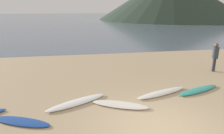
% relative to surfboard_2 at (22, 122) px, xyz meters
% --- Properties ---
extents(ground_plane, '(120.00, 120.00, 0.20)m').
position_rel_surfboard_2_xyz_m(ground_plane, '(4.12, 8.81, -0.13)').
color(ground_plane, tan).
rests_on(ground_plane, ground).
extents(ocean_water, '(140.00, 100.00, 0.01)m').
position_rel_surfboard_2_xyz_m(ocean_water, '(4.12, 59.37, -0.03)').
color(ocean_water, slate).
rests_on(ocean_water, ground).
extents(surfboard_2, '(2.03, 1.28, 0.07)m').
position_rel_surfboard_2_xyz_m(surfboard_2, '(0.00, 0.00, 0.00)').
color(surfboard_2, '#1E479E').
rests_on(surfboard_2, ground).
extents(surfboard_3, '(2.43, 1.60, 0.09)m').
position_rel_surfboard_2_xyz_m(surfboard_3, '(1.75, 1.06, 0.01)').
color(surfboard_3, white).
rests_on(surfboard_3, ground).
extents(surfboard_4, '(2.17, 1.42, 0.08)m').
position_rel_surfboard_2_xyz_m(surfboard_4, '(3.33, 0.59, 0.01)').
color(surfboard_4, silver).
rests_on(surfboard_4, ground).
extents(surfboard_5, '(2.58, 1.29, 0.09)m').
position_rel_surfboard_2_xyz_m(surfboard_5, '(5.29, 1.35, 0.01)').
color(surfboard_5, silver).
rests_on(surfboard_5, ground).
extents(surfboard_6, '(2.37, 1.25, 0.08)m').
position_rel_surfboard_2_xyz_m(surfboard_6, '(6.97, 1.35, 0.01)').
color(surfboard_6, teal).
rests_on(surfboard_6, ground).
extents(person_1, '(0.32, 0.32, 1.61)m').
position_rel_surfboard_2_xyz_m(person_1, '(9.42, 3.83, 0.91)').
color(person_1, '#2D2D38').
rests_on(person_1, ground).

